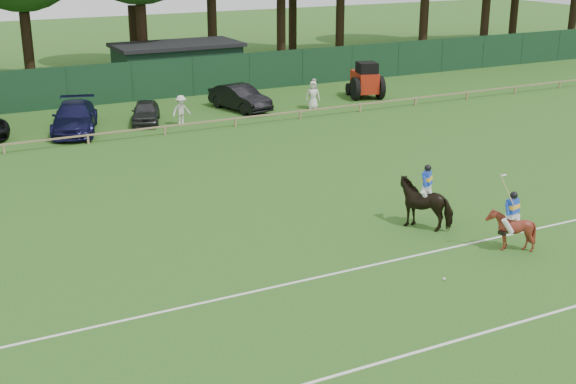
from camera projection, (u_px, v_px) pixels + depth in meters
ground at (317, 262)px, 24.52m from camera, size 160.00×160.00×0.00m
horse_dark at (426, 203)px, 27.30m from camera, size 2.04×2.21×1.76m
horse_chestnut at (511, 230)px, 25.29m from camera, size 1.41×1.52×1.42m
sedan_navy at (75, 118)px, 40.47m from camera, size 3.62×5.72×1.54m
hatch_grey at (146, 112)px, 42.52m from camera, size 2.61×3.90×1.23m
estate_black at (240, 98)px, 45.62m from camera, size 2.55×4.72×1.48m
spectator_left at (181, 110)px, 41.88m from camera, size 1.15×0.76×1.66m
spectator_mid at (314, 93)px, 46.03m from camera, size 1.12×0.95×1.80m
spectator_right at (313, 95)px, 45.78m from camera, size 0.97×0.83×1.69m
rider_dark at (427, 182)px, 27.05m from camera, size 0.82×0.70×1.41m
rider_chestnut at (513, 210)px, 25.06m from camera, size 0.97×0.51×2.05m
polo_ball at (444, 279)px, 23.25m from camera, size 0.09×0.09×0.09m
pitch_lines at (378, 307)px, 21.57m from camera, size 60.00×5.10×0.01m
pitch_rail at (146, 129)px, 39.56m from camera, size 62.10×0.10×0.50m
perimeter_fence at (101, 84)px, 46.89m from camera, size 92.08×0.08×2.50m
utility_shed at (178, 65)px, 51.93m from camera, size 8.40×4.40×3.04m
tree_row at (102, 81)px, 54.90m from camera, size 96.00×12.00×21.00m
tractor at (365, 81)px, 48.90m from camera, size 2.47×3.12×2.31m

